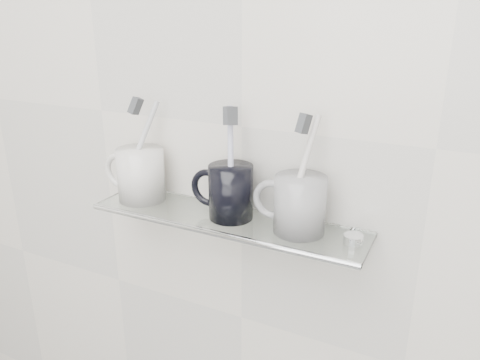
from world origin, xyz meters
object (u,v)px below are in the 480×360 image
Objects in this scene: mug_left at (141,174)px; shelf_glass at (226,220)px; mug_right at (300,205)px; mug_center at (231,192)px.

shelf_glass is at bearing -6.45° from mug_left.
shelf_glass is 0.14m from mug_right.
mug_center and mug_right have the same top height.
mug_center is (0.01, 0.00, 0.05)m from shelf_glass.
mug_right is (0.13, 0.00, -0.00)m from mug_center.
mug_center is 0.13m from mug_right.
mug_left reaches higher than mug_center.
mug_center reaches higher than shelf_glass.
mug_right is at bearing -4.90° from mug_left.
mug_center is at bearing -4.90° from mug_left.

